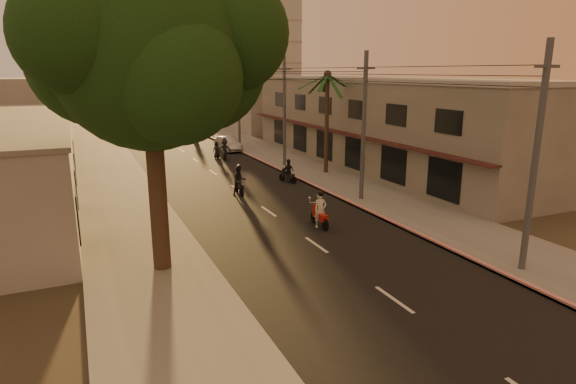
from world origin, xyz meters
name	(u,v)px	position (x,y,z in m)	size (l,w,h in m)	color
ground	(338,260)	(0.00, 0.00, 0.00)	(160.00, 160.00, 0.00)	#383023
road	(213,172)	(0.00, 20.00, 0.01)	(10.00, 140.00, 0.02)	black
sidewalk_right	(298,165)	(7.50, 20.00, 0.06)	(5.00, 140.00, 0.12)	slate
sidewalk_left	(113,180)	(-7.50, 20.00, 0.06)	(5.00, 140.00, 0.12)	slate
curb_stripe	(298,178)	(5.10, 15.00, 0.10)	(0.20, 60.00, 0.20)	red
shophouse_row	(377,122)	(13.95, 18.00, 3.65)	(8.80, 34.20, 7.30)	gray
distant_tower	(249,29)	(16.00, 56.00, 14.00)	(12.10, 12.10, 28.00)	#B7B5B2
broadleaf_tree	(158,53)	(-6.61, 2.14, 8.48)	(9.60, 8.70, 12.10)	black
palm_tree	(327,80)	(8.00, 16.00, 7.15)	(5.00, 5.00, 8.20)	black
utility_poles	(284,88)	(6.20, 20.00, 6.54)	(1.20, 48.26, 9.00)	#38383A
filler_right	(264,108)	(14.00, 45.00, 3.00)	(8.00, 14.00, 6.00)	#9F9A90
filler_left_near	(25,134)	(-14.00, 34.00, 2.20)	(8.00, 14.00, 4.40)	#9F9A90
filler_left_far	(35,107)	(-14.00, 52.00, 3.50)	(8.00, 14.00, 7.00)	#9F9A90
scooter_red	(320,211)	(1.39, 4.32, 0.85)	(0.75, 1.99, 1.96)	black
scooter_mid_a	(239,181)	(-0.29, 12.41, 0.90)	(1.00, 2.02, 1.99)	black
scooter_mid_b	(288,172)	(4.04, 14.32, 0.79)	(1.21, 1.70, 1.74)	black
scooter_far_a	(217,151)	(2.06, 26.19, 0.71)	(0.90, 1.59, 1.57)	black
scooter_far_b	(225,150)	(2.52, 25.14, 0.91)	(1.57, 1.96, 1.98)	black
parked_car	(228,144)	(4.26, 29.83, 0.72)	(1.78, 4.46, 1.44)	#A1A3A9
scooter_far_c	(196,136)	(2.49, 36.22, 0.79)	(0.86, 1.80, 1.76)	black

